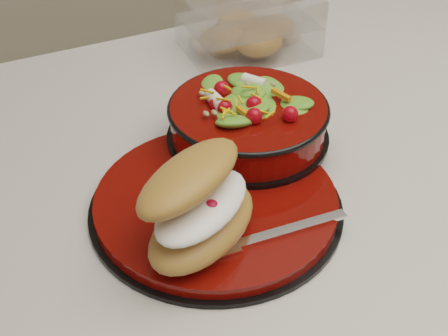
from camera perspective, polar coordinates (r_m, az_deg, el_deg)
name	(u,v)px	position (r m, az deg, el deg)	size (l,w,h in m)	color
island_counter	(317,320)	(1.19, 8.46, -13.60)	(1.24, 0.74, 0.90)	white
dinner_plate	(217,203)	(0.71, -0.65, -3.21)	(0.29, 0.29, 0.02)	black
salad_bowl	(248,116)	(0.78, 2.22, 4.74)	(0.21, 0.21, 0.09)	black
croissant	(199,205)	(0.63, -2.26, -3.39)	(0.17, 0.16, 0.09)	#A46532
fork	(270,235)	(0.66, 4.25, -6.12)	(0.17, 0.03, 0.00)	silver
pastry_box	(248,25)	(1.03, 2.24, 12.92)	(0.21, 0.16, 0.09)	white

